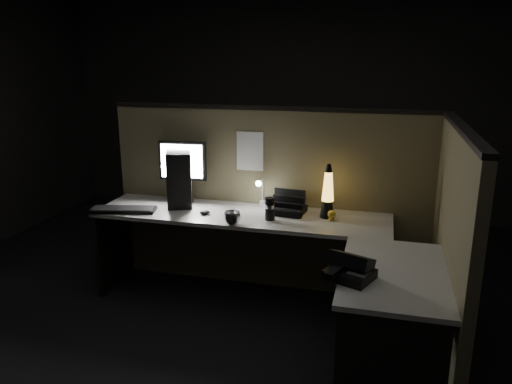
% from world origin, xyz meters
% --- Properties ---
extents(floor, '(6.00, 6.00, 0.00)m').
position_xyz_m(floor, '(0.00, 0.00, 0.00)').
color(floor, black).
rests_on(floor, ground).
extents(room_shell, '(6.00, 6.00, 6.00)m').
position_xyz_m(room_shell, '(0.00, 0.00, 1.62)').
color(room_shell, silver).
rests_on(room_shell, ground).
extents(partition_back, '(2.66, 0.06, 1.50)m').
position_xyz_m(partition_back, '(0.00, 0.93, 0.75)').
color(partition_back, brown).
rests_on(partition_back, ground).
extents(partition_right, '(0.06, 1.66, 1.50)m').
position_xyz_m(partition_right, '(1.33, 0.10, 0.75)').
color(partition_right, brown).
rests_on(partition_right, ground).
extents(desk, '(2.60, 1.60, 0.73)m').
position_xyz_m(desk, '(0.18, 0.25, 0.58)').
color(desk, '#AFACA5').
rests_on(desk, ground).
extents(pc_tower, '(0.34, 0.47, 0.45)m').
position_xyz_m(pc_tower, '(-0.72, 0.76, 0.96)').
color(pc_tower, black).
rests_on(pc_tower, desk).
extents(monitor, '(0.40, 0.17, 0.51)m').
position_xyz_m(monitor, '(-0.71, 0.80, 1.04)').
color(monitor, black).
rests_on(monitor, desk).
extents(keyboard, '(0.53, 0.28, 0.02)m').
position_xyz_m(keyboard, '(-1.07, 0.42, 0.74)').
color(keyboard, black).
rests_on(keyboard, desk).
extents(mouse, '(0.10, 0.09, 0.03)m').
position_xyz_m(mouse, '(-0.41, 0.51, 0.75)').
color(mouse, black).
rests_on(mouse, desk).
extents(clip_lamp, '(0.05, 0.18, 0.24)m').
position_xyz_m(clip_lamp, '(-0.05, 0.81, 0.87)').
color(clip_lamp, silver).
rests_on(clip_lamp, desk).
extents(organizer, '(0.28, 0.26, 0.19)m').
position_xyz_m(organizer, '(0.20, 0.72, 0.77)').
color(organizer, black).
rests_on(organizer, desk).
extents(lava_lamp, '(0.11, 0.11, 0.41)m').
position_xyz_m(lava_lamp, '(0.51, 0.68, 0.90)').
color(lava_lamp, black).
rests_on(lava_lamp, desk).
extents(travel_mug, '(0.08, 0.08, 0.17)m').
position_xyz_m(travel_mug, '(0.10, 0.51, 0.82)').
color(travel_mug, black).
rests_on(travel_mug, desk).
extents(steel_mug, '(0.13, 0.13, 0.10)m').
position_xyz_m(steel_mug, '(-0.14, 0.34, 0.78)').
color(steel_mug, '#B8B8BF').
rests_on(steel_mug, desk).
extents(figurine, '(0.06, 0.06, 0.06)m').
position_xyz_m(figurine, '(0.55, 0.61, 0.78)').
color(figurine, gold).
rests_on(figurine, desk).
extents(pinned_paper, '(0.22, 0.00, 0.32)m').
position_xyz_m(pinned_paper, '(-0.16, 0.90, 1.17)').
color(pinned_paper, white).
rests_on(pinned_paper, partition_back).
extents(desk_phone, '(0.30, 0.30, 0.14)m').
position_xyz_m(desk_phone, '(0.76, -0.35, 0.78)').
color(desk_phone, black).
rests_on(desk_phone, desk).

